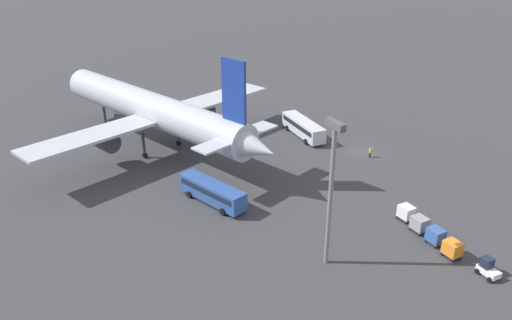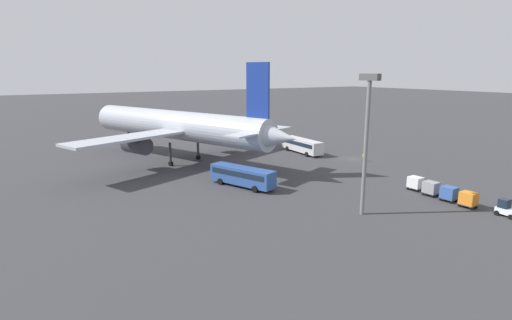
{
  "view_description": "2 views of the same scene",
  "coord_description": "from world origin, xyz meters",
  "px_view_note": "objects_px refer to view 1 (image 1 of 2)",
  "views": [
    {
      "loc": [
        -62.79,
        50.04,
        34.58
      ],
      "look_at": [
        -4.07,
        21.79,
        4.51
      ],
      "focal_mm": 35.0,
      "sensor_mm": 36.0,
      "label": 1
    },
    {
      "loc": [
        -57.35,
        58.41,
        17.41
      ],
      "look_at": [
        -0.44,
        23.62,
        2.62
      ],
      "focal_mm": 28.0,
      "sensor_mm": 36.0,
      "label": 2
    }
  ],
  "objects_px": {
    "airplane": "(153,110)",
    "worker_person": "(370,153)",
    "cargo_cart_white": "(406,212)",
    "cargo_cart_grey": "(420,224)",
    "cargo_cart_orange": "(452,248)",
    "shuttle_bus_near": "(303,127)",
    "shuttle_bus_far": "(212,191)",
    "baggage_tug": "(488,268)",
    "cargo_cart_blue": "(436,235)"
  },
  "relations": [
    {
      "from": "cargo_cart_grey",
      "to": "cargo_cart_orange",
      "type": "bearing_deg",
      "value": 176.55
    },
    {
      "from": "shuttle_bus_far",
      "to": "worker_person",
      "type": "relative_size",
      "value": 6.51
    },
    {
      "from": "cargo_cart_orange",
      "to": "cargo_cart_grey",
      "type": "distance_m",
      "value": 5.8
    },
    {
      "from": "shuttle_bus_near",
      "to": "worker_person",
      "type": "xyz_separation_m",
      "value": [
        -13.09,
        -5.21,
        -0.97
      ]
    },
    {
      "from": "baggage_tug",
      "to": "cargo_cart_blue",
      "type": "relative_size",
      "value": 1.16
    },
    {
      "from": "airplane",
      "to": "shuttle_bus_far",
      "type": "distance_m",
      "value": 22.65
    },
    {
      "from": "cargo_cart_blue",
      "to": "worker_person",
      "type": "bearing_deg",
      "value": -19.85
    },
    {
      "from": "shuttle_bus_near",
      "to": "worker_person",
      "type": "height_order",
      "value": "shuttle_bus_near"
    },
    {
      "from": "airplane",
      "to": "shuttle_bus_near",
      "type": "bearing_deg",
      "value": -124.08
    },
    {
      "from": "baggage_tug",
      "to": "shuttle_bus_near",
      "type": "bearing_deg",
      "value": -3.18
    },
    {
      "from": "worker_person",
      "to": "cargo_cart_white",
      "type": "relative_size",
      "value": 0.84
    },
    {
      "from": "shuttle_bus_far",
      "to": "cargo_cart_orange",
      "type": "relative_size",
      "value": 5.44
    },
    {
      "from": "shuttle_bus_near",
      "to": "baggage_tug",
      "type": "relative_size",
      "value": 4.95
    },
    {
      "from": "airplane",
      "to": "worker_person",
      "type": "xyz_separation_m",
      "value": [
        -19.03,
        -31.21,
        -6.24
      ]
    },
    {
      "from": "cargo_cart_orange",
      "to": "baggage_tug",
      "type": "bearing_deg",
      "value": -166.87
    },
    {
      "from": "shuttle_bus_near",
      "to": "cargo_cart_orange",
      "type": "relative_size",
      "value": 5.73
    },
    {
      "from": "cargo_cart_orange",
      "to": "shuttle_bus_near",
      "type": "bearing_deg",
      "value": -5.24
    },
    {
      "from": "cargo_cart_blue",
      "to": "cargo_cart_white",
      "type": "height_order",
      "value": "same"
    },
    {
      "from": "worker_person",
      "to": "cargo_cart_grey",
      "type": "bearing_deg",
      "value": 157.97
    },
    {
      "from": "baggage_tug",
      "to": "cargo_cart_white",
      "type": "height_order",
      "value": "baggage_tug"
    },
    {
      "from": "cargo_cart_blue",
      "to": "cargo_cart_grey",
      "type": "relative_size",
      "value": 1.0
    },
    {
      "from": "airplane",
      "to": "worker_person",
      "type": "distance_m",
      "value": 37.08
    },
    {
      "from": "cargo_cart_grey",
      "to": "cargo_cart_white",
      "type": "xyz_separation_m",
      "value": [
        2.89,
        -0.4,
        0.0
      ]
    },
    {
      "from": "airplane",
      "to": "baggage_tug",
      "type": "bearing_deg",
      "value": -176.25
    },
    {
      "from": "cargo_cart_orange",
      "to": "cargo_cart_grey",
      "type": "height_order",
      "value": "same"
    },
    {
      "from": "cargo_cart_orange",
      "to": "cargo_cart_blue",
      "type": "xyz_separation_m",
      "value": [
        2.89,
        -0.22,
        0.0
      ]
    },
    {
      "from": "worker_person",
      "to": "cargo_cart_white",
      "type": "xyz_separation_m",
      "value": [
        -18.17,
        8.13,
        0.32
      ]
    },
    {
      "from": "baggage_tug",
      "to": "cargo_cart_blue",
      "type": "bearing_deg",
      "value": 6.4
    },
    {
      "from": "airplane",
      "to": "cargo_cart_white",
      "type": "height_order",
      "value": "airplane"
    },
    {
      "from": "airplane",
      "to": "baggage_tug",
      "type": "distance_m",
      "value": 55.63
    },
    {
      "from": "worker_person",
      "to": "cargo_cart_blue",
      "type": "xyz_separation_m",
      "value": [
        -23.96,
        8.65,
        0.32
      ]
    },
    {
      "from": "shuttle_bus_near",
      "to": "shuttle_bus_far",
      "type": "distance_m",
      "value": 28.88
    },
    {
      "from": "cargo_cart_orange",
      "to": "cargo_cart_grey",
      "type": "xyz_separation_m",
      "value": [
        5.79,
        -0.35,
        0.0
      ]
    },
    {
      "from": "cargo_cart_blue",
      "to": "airplane",
      "type": "bearing_deg",
      "value": 27.68
    },
    {
      "from": "shuttle_bus_far",
      "to": "baggage_tug",
      "type": "bearing_deg",
      "value": -163.72
    },
    {
      "from": "worker_person",
      "to": "cargo_cart_white",
      "type": "bearing_deg",
      "value": 155.91
    },
    {
      "from": "baggage_tug",
      "to": "airplane",
      "type": "bearing_deg",
      "value": 25.24
    },
    {
      "from": "cargo_cart_orange",
      "to": "cargo_cart_white",
      "type": "xyz_separation_m",
      "value": [
        8.68,
        -0.75,
        0.0
      ]
    },
    {
      "from": "airplane",
      "to": "baggage_tug",
      "type": "xyz_separation_m",
      "value": [
        -50.12,
        -23.32,
        -6.17
      ]
    },
    {
      "from": "shuttle_bus_near",
      "to": "airplane",
      "type": "bearing_deg",
      "value": 79.15
    },
    {
      "from": "shuttle_bus_far",
      "to": "cargo_cart_white",
      "type": "height_order",
      "value": "shuttle_bus_far"
    },
    {
      "from": "cargo_cart_blue",
      "to": "cargo_cart_orange",
      "type": "bearing_deg",
      "value": 175.58
    },
    {
      "from": "shuttle_bus_far",
      "to": "cargo_cart_blue",
      "type": "relative_size",
      "value": 5.44
    },
    {
      "from": "airplane",
      "to": "worker_person",
      "type": "bearing_deg",
      "value": -142.57
    },
    {
      "from": "cargo_cart_grey",
      "to": "cargo_cart_white",
      "type": "bearing_deg",
      "value": -7.9
    },
    {
      "from": "shuttle_bus_near",
      "to": "baggage_tug",
      "type": "xyz_separation_m",
      "value": [
        -44.18,
        2.67,
        -0.9
      ]
    },
    {
      "from": "airplane",
      "to": "cargo_cart_blue",
      "type": "bearing_deg",
      "value": -173.52
    },
    {
      "from": "worker_person",
      "to": "cargo_cart_orange",
      "type": "xyz_separation_m",
      "value": [
        -26.86,
        8.88,
        0.32
      ]
    },
    {
      "from": "cargo_cart_orange",
      "to": "shuttle_bus_far",
      "type": "bearing_deg",
      "value": 40.39
    },
    {
      "from": "cargo_cart_grey",
      "to": "cargo_cart_blue",
      "type": "bearing_deg",
      "value": 177.53
    }
  ]
}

